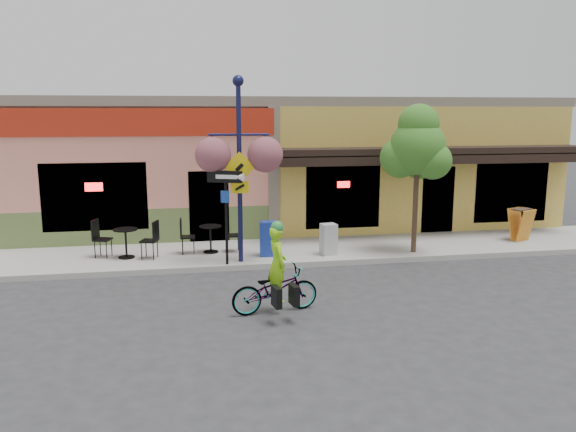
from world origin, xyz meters
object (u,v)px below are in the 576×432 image
Objects in this scene: building at (284,160)px; one_way_sign at (226,218)px; street_tree at (416,178)px; newspaper_box_blue at (268,239)px; bicycle at (275,290)px; newspaper_box_grey at (329,239)px; lamp_post at (240,171)px; cyclist_rider at (277,275)px.

building is 7.45× the size of one_way_sign.
newspaper_box_blue is at bearing 175.56° from street_tree.
building is at bearing 92.37° from one_way_sign.
newspaper_box_grey is (2.10, 3.81, 0.10)m from bicycle.
newspaper_box_blue is (0.42, 3.99, 0.15)m from bicycle.
one_way_sign is 2.83× the size of newspaper_box_grey.
building is at bearing 75.46° from lamp_post.
building is 3.78× the size of lamp_post.
lamp_post is 1.15× the size of street_tree.
newspaper_box_blue is at bearing -15.39° from bicycle.
cyclist_rider reaches higher than newspaper_box_blue.
newspaper_box_blue is (0.79, 0.48, -1.93)m from lamp_post.
building reaches higher than cyclist_rider.
street_tree reaches higher than one_way_sign.
one_way_sign reaches higher than bicycle.
newspaper_box_grey is (2.46, 0.29, -1.97)m from lamp_post.
lamp_post is 5.57× the size of newspaper_box_grey.
one_way_sign is 5.36m from street_tree.
lamp_post is at bearing -3.42° from bicycle.
cyclist_rider is at bearing -100.48° from building.
building is 7.02m from lamp_post.
cyclist_rider is at bearing -89.91° from newspaper_box_blue.
bicycle is 4.02m from newspaper_box_blue.
street_tree is (4.11, -0.32, 1.61)m from newspaper_box_blue.
building is 6.54m from newspaper_box_blue.
street_tree is (4.49, 3.67, 1.46)m from cyclist_rider.
building reaches higher than newspaper_box_grey.
street_tree reaches higher than cyclist_rider.
newspaper_box_grey is at bearing 33.77° from one_way_sign.
building is 10.01× the size of bicycle.
newspaper_box_blue is (1.17, 0.69, -0.75)m from one_way_sign.
cyclist_rider is at bearing -78.77° from lamp_post.
street_tree is at bearing -12.65° from newspaper_box_grey.
bicycle is 6.09m from street_tree.
street_tree is at bearing 1.00° from newspaper_box_blue.
lamp_post is 1.26m from one_way_sign.
one_way_sign is at bearing -143.91° from newspaper_box_blue.
street_tree is (2.61, -6.47, -0.02)m from building.
building is 7.40m from one_way_sign.
lamp_post is (-2.29, -6.63, 0.31)m from building.
newspaper_box_grey is at bearing -38.15° from bicycle.
lamp_post is 5.06× the size of newspaper_box_blue.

